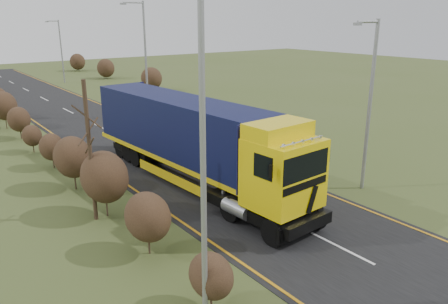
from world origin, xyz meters
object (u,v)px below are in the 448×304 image
object	(u,v)px
car_red_hatchback	(176,119)
streetlight_near	(369,100)
car_blue_sedan	(153,106)
speed_sign	(169,107)
lorry	(193,137)

from	to	relation	value
car_red_hatchback	streetlight_near	size ratio (longest dim) A/B	0.46
car_blue_sedan	streetlight_near	xyz separation A→B (m)	(-0.20, -22.81, 3.85)
car_red_hatchback	speed_sign	distance (m)	1.31
lorry	car_red_hatchback	distance (m)	12.80
speed_sign	lorry	bearing A→B (deg)	-113.95
car_blue_sedan	speed_sign	world-z (taller)	speed_sign
lorry	streetlight_near	distance (m)	8.85
lorry	speed_sign	xyz separation A→B (m)	(5.00, 11.26, -0.78)
car_red_hatchback	speed_sign	xyz separation A→B (m)	(-0.68, -0.06, 1.12)
lorry	car_blue_sedan	size ratio (longest dim) A/B	3.68
lorry	speed_sign	world-z (taller)	lorry
car_red_hatchback	car_blue_sedan	bearing A→B (deg)	-99.35
lorry	speed_sign	bearing A→B (deg)	62.62
car_blue_sedan	lorry	bearing A→B (deg)	103.92
lorry	car_blue_sedan	world-z (taller)	lorry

